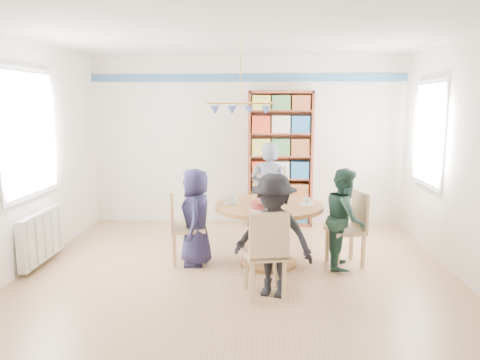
# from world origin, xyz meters

# --- Properties ---
(ground) EXTENTS (5.00, 5.00, 0.00)m
(ground) POSITION_xyz_m (0.00, 0.00, 0.00)
(ground) COLOR tan
(room_shell) EXTENTS (5.00, 5.00, 5.00)m
(room_shell) POSITION_xyz_m (-0.26, 0.87, 1.65)
(room_shell) COLOR white
(room_shell) RESTS_ON ground
(radiator) EXTENTS (0.12, 1.00, 0.60)m
(radiator) POSITION_xyz_m (-2.42, 0.30, 0.35)
(radiator) COLOR silver
(radiator) RESTS_ON ground
(dining_table) EXTENTS (1.30, 1.30, 0.75)m
(dining_table) POSITION_xyz_m (0.35, 0.44, 0.56)
(dining_table) COLOR olive
(dining_table) RESTS_ON ground
(chair_left) EXTENTS (0.49, 0.49, 0.92)m
(chair_left) POSITION_xyz_m (-0.73, 0.44, 0.51)
(chair_left) COLOR tan
(chair_left) RESTS_ON ground
(chair_right) EXTENTS (0.49, 0.49, 0.90)m
(chair_right) POSITION_xyz_m (1.35, 0.49, 0.50)
(chair_right) COLOR tan
(chair_right) RESTS_ON ground
(chair_far) EXTENTS (0.48, 0.48, 1.06)m
(chair_far) POSITION_xyz_m (0.37, 1.42, 0.58)
(chair_far) COLOR tan
(chair_far) RESTS_ON ground
(chair_near) EXTENTS (0.48, 0.48, 0.91)m
(chair_near) POSITION_xyz_m (0.32, -0.56, 0.50)
(chair_near) COLOR tan
(chair_near) RESTS_ON ground
(person_left) EXTENTS (0.44, 0.62, 1.18)m
(person_left) POSITION_xyz_m (-0.54, 0.40, 0.59)
(person_left) COLOR #1A1836
(person_left) RESTS_ON ground
(person_right) EXTENTS (0.53, 0.64, 1.20)m
(person_right) POSITION_xyz_m (1.25, 0.39, 0.60)
(person_right) COLOR #1A342A
(person_right) RESTS_ON ground
(person_far) EXTENTS (0.58, 0.44, 1.43)m
(person_far) POSITION_xyz_m (0.36, 1.35, 0.71)
(person_far) COLOR gray
(person_far) RESTS_ON ground
(person_near) EXTENTS (0.92, 0.71, 1.26)m
(person_near) POSITION_xyz_m (0.38, -0.50, 0.63)
(person_near) COLOR black
(person_near) RESTS_ON ground
(bookshelf) EXTENTS (1.02, 0.31, 2.14)m
(bookshelf) POSITION_xyz_m (0.54, 2.34, 1.05)
(bookshelf) COLOR brown
(bookshelf) RESTS_ON ground
(tableware) EXTENTS (1.08, 1.08, 0.28)m
(tableware) POSITION_xyz_m (0.32, 0.46, 0.81)
(tableware) COLOR white
(tableware) RESTS_ON dining_table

